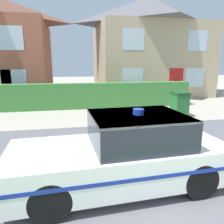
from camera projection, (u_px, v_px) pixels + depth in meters
The scene contains 5 objects.
road_strip at pixel (141, 156), 5.84m from camera, with size 28.00×6.03×0.01m, color #5B5B60.
garden_hedge at pixel (87, 96), 11.93m from camera, with size 11.74×0.60×1.38m, color #3D7F38.
police_car at pixel (124, 154), 4.31m from camera, with size 4.30×1.89×1.56m.
house_right at pixel (149, 46), 17.24m from camera, with size 8.43×6.92×7.39m.
wheelie_bin at pixel (179, 104), 10.11m from camera, with size 0.69×0.74×1.13m.
Camera 1 is at (-1.80, -1.00, 2.43)m, focal length 35.00 mm.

